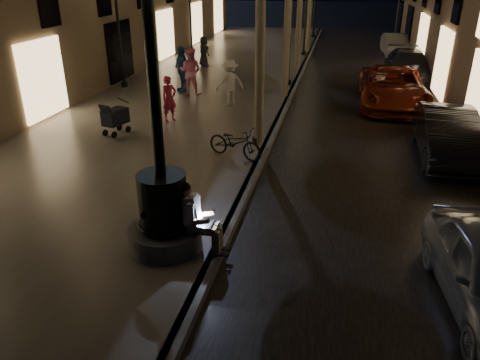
% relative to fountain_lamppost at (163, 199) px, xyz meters
% --- Properties ---
extents(ground, '(120.00, 120.00, 0.00)m').
position_rel_fountain_lamppost_xyz_m(ground, '(1.00, 13.00, -1.21)').
color(ground, black).
rests_on(ground, ground).
extents(cobble_lane, '(6.00, 45.00, 0.02)m').
position_rel_fountain_lamppost_xyz_m(cobble_lane, '(4.00, 13.00, -1.20)').
color(cobble_lane, black).
rests_on(cobble_lane, ground).
extents(promenade, '(8.00, 45.00, 0.20)m').
position_rel_fountain_lamppost_xyz_m(promenade, '(-3.00, 13.00, -1.11)').
color(promenade, '#69635C').
rests_on(promenade, ground).
extents(curb_strip, '(0.25, 45.00, 0.20)m').
position_rel_fountain_lamppost_xyz_m(curb_strip, '(1.00, 13.00, -1.11)').
color(curb_strip, '#59595B').
rests_on(curb_strip, ground).
extents(fountain_lamppost, '(1.40, 1.40, 5.21)m').
position_rel_fountain_lamppost_xyz_m(fountain_lamppost, '(0.00, 0.00, 0.00)').
color(fountain_lamppost, '#59595B').
rests_on(fountain_lamppost, promenade).
extents(seated_man_laptop, '(1.02, 0.34, 1.39)m').
position_rel_fountain_lamppost_xyz_m(seated_man_laptop, '(0.61, 0.00, -0.28)').
color(seated_man_laptop, gray).
rests_on(seated_man_laptop, promenade).
extents(lamp_curb_a, '(0.36, 0.36, 4.81)m').
position_rel_fountain_lamppost_xyz_m(lamp_curb_a, '(0.70, 6.00, 2.02)').
color(lamp_curb_a, black).
rests_on(lamp_curb_a, promenade).
extents(lamp_curb_b, '(0.36, 0.36, 4.81)m').
position_rel_fountain_lamppost_xyz_m(lamp_curb_b, '(0.70, 14.00, 2.02)').
color(lamp_curb_b, black).
rests_on(lamp_curb_b, promenade).
extents(lamp_curb_c, '(0.36, 0.36, 4.81)m').
position_rel_fountain_lamppost_xyz_m(lamp_curb_c, '(0.70, 22.00, 2.02)').
color(lamp_curb_c, black).
rests_on(lamp_curb_c, promenade).
extents(lamp_left_b, '(0.36, 0.36, 4.81)m').
position_rel_fountain_lamppost_xyz_m(lamp_left_b, '(-6.40, 12.00, 2.02)').
color(lamp_left_b, black).
rests_on(lamp_left_b, promenade).
extents(lamp_left_c, '(0.36, 0.36, 4.81)m').
position_rel_fountain_lamppost_xyz_m(lamp_left_c, '(-6.40, 22.00, 2.02)').
color(lamp_left_c, black).
rests_on(lamp_left_c, promenade).
extents(stroller, '(0.70, 1.14, 1.15)m').
position_rel_fountain_lamppost_xyz_m(stroller, '(-3.85, 5.89, -0.43)').
color(stroller, black).
rests_on(stroller, promenade).
extents(car_second, '(1.56, 4.33, 1.42)m').
position_rel_fountain_lamppost_xyz_m(car_second, '(6.20, 6.54, -0.50)').
color(car_second, black).
rests_on(car_second, ground).
extents(car_third, '(2.51, 5.41, 1.50)m').
position_rel_fountain_lamppost_xyz_m(car_third, '(5.07, 11.96, -0.46)').
color(car_third, maroon).
rests_on(car_third, ground).
extents(car_rear, '(1.99, 4.89, 1.42)m').
position_rel_fountain_lamppost_xyz_m(car_rear, '(6.20, 17.00, -0.50)').
color(car_rear, '#323237').
rests_on(car_rear, ground).
extents(car_fifth, '(1.59, 3.98, 1.29)m').
position_rel_fountain_lamppost_xyz_m(car_fifth, '(6.20, 24.29, -0.57)').
color(car_fifth, '#AFAFA9').
rests_on(car_fifth, ground).
extents(pedestrian_red, '(0.63, 0.68, 1.57)m').
position_rel_fountain_lamppost_xyz_m(pedestrian_red, '(-2.65, 7.63, -0.23)').
color(pedestrian_red, '#AC2245').
rests_on(pedestrian_red, promenade).
extents(pedestrian_pink, '(0.99, 0.80, 1.93)m').
position_rel_fountain_lamppost_xyz_m(pedestrian_pink, '(-3.06, 11.33, -0.05)').
color(pedestrian_pink, pink).
rests_on(pedestrian_pink, promenade).
extents(pedestrian_white, '(1.31, 1.15, 1.76)m').
position_rel_fountain_lamppost_xyz_m(pedestrian_white, '(-1.08, 10.02, -0.13)').
color(pedestrian_white, silver).
rests_on(pedestrian_white, promenade).
extents(pedestrian_blue, '(1.12, 1.11, 1.89)m').
position_rel_fountain_lamppost_xyz_m(pedestrian_blue, '(-3.60, 11.81, -0.06)').
color(pedestrian_blue, '#284F95').
rests_on(pedestrian_blue, promenade).
extents(pedestrian_dark, '(0.66, 0.85, 1.55)m').
position_rel_fountain_lamppost_xyz_m(pedestrian_dark, '(-4.26, 17.40, -0.24)').
color(pedestrian_dark, '#2F2F33').
rests_on(pedestrian_dark, promenade).
extents(bicycle, '(1.79, 1.15, 0.89)m').
position_rel_fountain_lamppost_xyz_m(bicycle, '(0.30, 4.76, -0.57)').
color(bicycle, black).
rests_on(bicycle, promenade).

